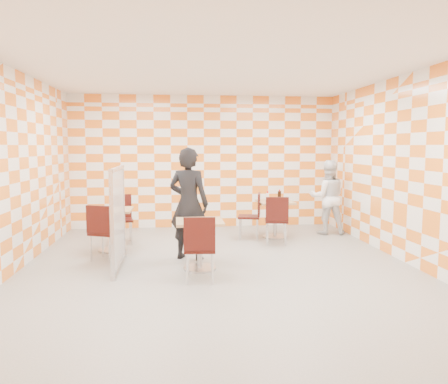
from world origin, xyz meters
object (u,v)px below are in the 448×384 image
(chair_empty_far, at_px, (121,215))
(chair_second_front, at_px, (277,217))
(chair_empty_near, at_px, (102,228))
(sport_bottle, at_px, (268,196))
(man_dark, at_px, (189,204))
(soda_bottle, at_px, (279,196))
(second_table, at_px, (275,213))
(partition, at_px, (118,217))
(empty_table, at_px, (112,223))
(man_white, at_px, (328,197))
(chair_main_front, at_px, (200,244))
(main_table, at_px, (200,236))
(chair_second_side, at_px, (254,212))

(chair_empty_far, bearing_deg, chair_second_front, -10.95)
(chair_empty_near, height_order, sport_bottle, sport_bottle)
(sport_bottle, bearing_deg, man_dark, -136.33)
(soda_bottle, bearing_deg, second_table, -152.62)
(chair_empty_near, xyz_separation_m, partition, (0.31, -0.42, 0.25))
(chair_second_front, bearing_deg, chair_empty_far, 169.05)
(second_table, bearing_deg, empty_table, -165.87)
(chair_empty_far, height_order, man_dark, man_dark)
(chair_second_front, relative_size, man_white, 0.59)
(empty_table, height_order, chair_main_front, chair_main_front)
(man_dark, bearing_deg, soda_bottle, -116.70)
(soda_bottle, bearing_deg, chair_empty_far, -177.12)
(man_dark, bearing_deg, main_table, 126.48)
(second_table, height_order, chair_second_side, chair_second_side)
(chair_second_front, distance_m, soda_bottle, 0.82)
(chair_second_side, bearing_deg, man_dark, -133.29)
(chair_second_front, bearing_deg, chair_main_front, -126.09)
(man_dark, xyz_separation_m, sport_bottle, (1.65, 1.57, -0.08))
(empty_table, bearing_deg, man_white, 13.80)
(main_table, height_order, man_white, man_white)
(chair_empty_near, bearing_deg, man_white, 22.25)
(chair_second_front, xyz_separation_m, chair_empty_near, (-3.06, -0.84, 0.00))
(empty_table, distance_m, chair_empty_near, 0.73)
(partition, relative_size, sport_bottle, 7.75)
(main_table, height_order, chair_second_front, chair_second_front)
(empty_table, relative_size, man_white, 0.48)
(chair_second_front, height_order, man_white, man_white)
(partition, bearing_deg, chair_empty_near, 126.59)
(second_table, distance_m, chair_empty_near, 3.53)
(sport_bottle, distance_m, soda_bottle, 0.24)
(second_table, bearing_deg, chair_second_side, -168.99)
(chair_empty_near, bearing_deg, empty_table, 86.40)
(empty_table, height_order, man_white, man_white)
(chair_main_front, bearing_deg, chair_second_side, 65.82)
(main_table, height_order, second_table, same)
(main_table, bearing_deg, soda_bottle, 51.45)
(soda_bottle, bearing_deg, chair_main_front, -121.86)
(chair_main_front, relative_size, man_white, 0.59)
(empty_table, xyz_separation_m, chair_second_side, (2.68, 0.70, 0.04))
(man_white, bearing_deg, chair_second_side, 20.08)
(chair_main_front, height_order, sport_bottle, sport_bottle)
(second_table, height_order, empty_table, same)
(man_white, bearing_deg, second_table, 20.61)
(chair_empty_near, height_order, man_dark, man_dark)
(man_white, xyz_separation_m, soda_bottle, (-1.10, -0.23, 0.07))
(chair_empty_far, xyz_separation_m, soda_bottle, (3.16, 0.16, 0.31))
(empty_table, distance_m, chair_second_side, 2.77)
(empty_table, bearing_deg, chair_second_side, 14.66)
(chair_main_front, height_order, chair_second_side, same)
(second_table, xyz_separation_m, sport_bottle, (-0.15, 0.07, 0.33))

